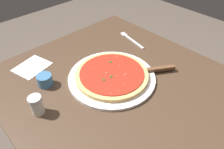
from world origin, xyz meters
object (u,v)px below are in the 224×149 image
object	(u,v)px
pizza	(112,74)
napkin_folded_right	(32,67)
pizza_server	(151,70)
fork	(131,39)
parmesan_shaker	(37,105)
serving_plate	(112,77)
cup_small_sauce	(45,80)

from	to	relation	value
pizza	napkin_folded_right	size ratio (longest dim) A/B	2.15
pizza_server	fork	size ratio (longest dim) A/B	1.13
fork	parmesan_shaker	distance (m)	0.61
pizza_server	parmesan_shaker	size ratio (longest dim) A/B	2.83
napkin_folded_right	fork	bearing A→B (deg)	73.92
pizza_server	fork	xyz separation A→B (m)	(-0.25, 0.14, -0.01)
serving_plate	cup_small_sauce	distance (m)	0.27
serving_plate	cup_small_sauce	size ratio (longest dim) A/B	6.02
pizza	parmesan_shaker	xyz separation A→B (m)	(-0.04, -0.31, 0.02)
pizza_server	napkin_folded_right	xyz separation A→B (m)	(-0.39, -0.35, -0.02)
pizza	pizza_server	xyz separation A→B (m)	(0.09, 0.14, -0.00)
pizza	pizza_server	world-z (taller)	pizza
cup_small_sauce	napkin_folded_right	xyz separation A→B (m)	(-0.14, 0.01, -0.02)
pizza	fork	world-z (taller)	pizza
fork	pizza_server	bearing A→B (deg)	-29.82
napkin_folded_right	fork	xyz separation A→B (m)	(0.14, 0.49, 0.00)
cup_small_sauce	fork	world-z (taller)	cup_small_sauce
napkin_folded_right	parmesan_shaker	distance (m)	0.28
cup_small_sauce	fork	xyz separation A→B (m)	(-0.00, 0.50, -0.02)
serving_plate	fork	size ratio (longest dim) A/B	1.93
pizza	cup_small_sauce	world-z (taller)	cup_small_sauce
napkin_folded_right	parmesan_shaker	size ratio (longest dim) A/B	1.88
serving_plate	pizza_server	world-z (taller)	pizza_server
pizza_server	parmesan_shaker	xyz separation A→B (m)	(-0.13, -0.45, 0.02)
serving_plate	fork	xyz separation A→B (m)	(-0.16, 0.28, -0.00)
cup_small_sauce	pizza	bearing A→B (deg)	54.94
cup_small_sauce	parmesan_shaker	xyz separation A→B (m)	(0.11, -0.09, 0.01)
cup_small_sauce	napkin_folded_right	bearing A→B (deg)	174.68
parmesan_shaker	cup_small_sauce	bearing A→B (deg)	140.39
pizza	parmesan_shaker	distance (m)	0.31
pizza_server	cup_small_sauce	xyz separation A→B (m)	(-0.24, -0.36, 0.01)
napkin_folded_right	parmesan_shaker	xyz separation A→B (m)	(0.25, -0.10, 0.04)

